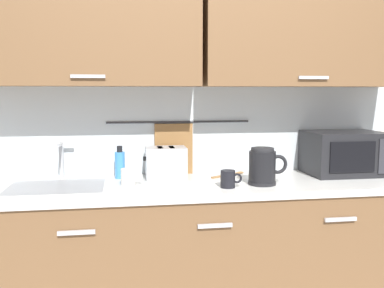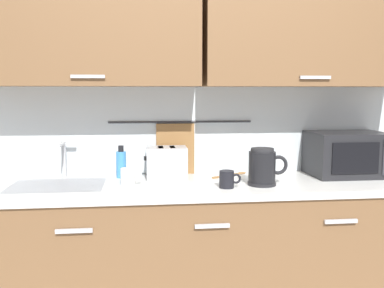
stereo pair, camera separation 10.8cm
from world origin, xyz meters
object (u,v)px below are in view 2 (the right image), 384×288
Objects in this scene: dish_soap_bottle at (121,164)px; mug_by_kettle at (227,179)px; electric_kettle at (263,167)px; toaster at (167,162)px; microwave at (347,154)px; mug_near_sink at (128,177)px; wooden_spoon at (233,174)px.

dish_soap_bottle is 1.63× the size of mug_by_kettle.
electric_kettle is 0.89× the size of toaster.
mug_near_sink is (-1.35, -0.13, -0.09)m from microwave.
electric_kettle is 1.16× the size of dish_soap_bottle.
toaster is 2.13× the size of mug_by_kettle.
microwave is at bearing -3.57° from dish_soap_bottle.
toaster is at bearing 136.08° from mug_by_kettle.
electric_kettle is 1.89× the size of mug_near_sink.
dish_soap_bottle is 1.63× the size of mug_near_sink.
mug_near_sink is at bearing 165.95° from mug_by_kettle.
dish_soap_bottle is at bearing 179.21° from wooden_spoon.
wooden_spoon is (0.11, 0.34, -0.04)m from mug_by_kettle.
microwave is 1.13m from toaster.
toaster reaches higher than wooden_spoon.
electric_kettle is at bearing -160.40° from microwave.
electric_kettle reaches higher than toaster.
toaster is (-0.52, 0.25, -0.01)m from electric_kettle.
mug_by_kettle is at bearing -30.91° from dish_soap_bottle.
dish_soap_bottle reaches higher than mug_by_kettle.
toaster reaches higher than mug_near_sink.
microwave reaches higher than toaster.
microwave is 3.83× the size of mug_by_kettle.
electric_kettle reaches higher than wooden_spoon.
electric_kettle is 0.85m from dish_soap_bottle.
mug_by_kettle is at bearing -162.05° from microwave.
toaster is at bearing -174.52° from wooden_spoon.
mug_near_sink and mug_by_kettle have the same top height.
electric_kettle is 0.75m from mug_near_sink.
microwave is 0.64m from electric_kettle.
wooden_spoon is at bearing 5.48° from toaster.
wooden_spoon is (-0.10, 0.29, -0.10)m from electric_kettle.
mug_by_kettle is (-0.21, -0.05, -0.05)m from electric_kettle.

